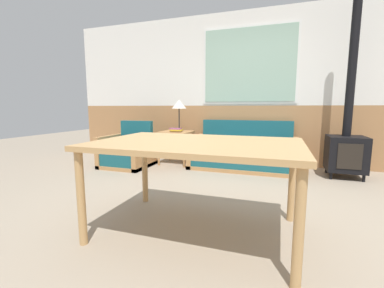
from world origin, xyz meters
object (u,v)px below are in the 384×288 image
at_px(dining_table, 197,150).
at_px(armchair, 128,152).
at_px(side_table, 176,137).
at_px(couch, 243,154).
at_px(wood_stove, 347,140).
at_px(table_lamp, 179,105).

bearing_deg(dining_table, armchair, 134.89).
bearing_deg(side_table, couch, 1.74).
relative_size(armchair, side_table, 1.31).
relative_size(side_table, wood_stove, 0.23).
bearing_deg(wood_stove, side_table, 179.14).
distance_m(couch, wood_stove, 1.53).
distance_m(table_lamp, wood_stove, 2.73).
bearing_deg(side_table, table_lamp, 79.45).
height_order(armchair, wood_stove, wood_stove).
bearing_deg(couch, dining_table, -91.16).
relative_size(couch, armchair, 2.24).
height_order(couch, dining_table, couch).
bearing_deg(table_lamp, armchair, -142.41).
height_order(side_table, table_lamp, table_lamp).
xyz_separation_m(armchair, side_table, (0.72, 0.47, 0.25)).
xyz_separation_m(couch, table_lamp, (-1.18, 0.06, 0.82)).
height_order(couch, armchair, couch).
height_order(armchair, table_lamp, table_lamp).
distance_m(couch, side_table, 1.23).
distance_m(couch, dining_table, 2.43).
height_order(couch, wood_stove, wood_stove).
bearing_deg(side_table, armchair, -146.71).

